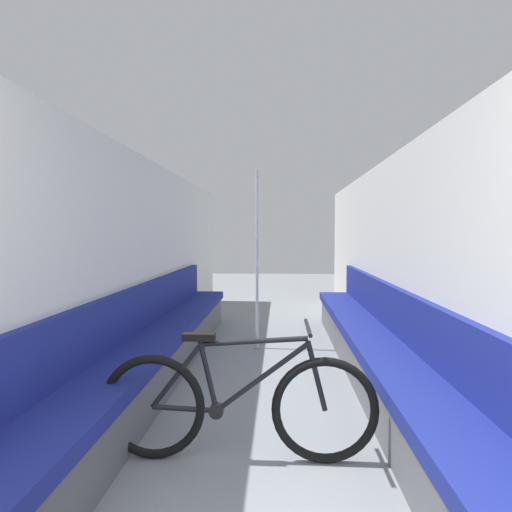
{
  "coord_description": "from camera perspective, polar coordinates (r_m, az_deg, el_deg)",
  "views": [
    {
      "loc": [
        0.14,
        -0.79,
        1.41
      ],
      "look_at": [
        -0.06,
        2.96,
        1.22
      ],
      "focal_mm": 32.0,
      "sensor_mm": 36.0,
      "label": 1
    }
  ],
  "objects": [
    {
      "name": "bench_seat_row_left",
      "position": [
        4.6,
        -12.14,
        -11.12
      ],
      "size": [
        0.49,
        5.82,
        0.9
      ],
      "color": "#5B5B60",
      "rests_on": "ground"
    },
    {
      "name": "wall_left",
      "position": [
        4.54,
        -15.57,
        -1.16
      ],
      "size": [
        0.1,
        10.2,
        2.2
      ],
      "primitive_type": "cube",
      "color": "silver",
      "rests_on": "ground"
    },
    {
      "name": "bench_seat_row_right",
      "position": [
        4.54,
        14.67,
        -11.34
      ],
      "size": [
        0.49,
        5.82,
        0.9
      ],
      "color": "#5B5B60",
      "rests_on": "ground"
    },
    {
      "name": "wall_right",
      "position": [
        4.46,
        18.22,
        -1.27
      ],
      "size": [
        0.1,
        10.2,
        2.2
      ],
      "primitive_type": "cube",
      "color": "silver",
      "rests_on": "ground"
    },
    {
      "name": "grab_pole_near",
      "position": [
        5.52,
        0.14,
        -0.75
      ],
      "size": [
        0.08,
        0.08,
        2.18
      ],
      "color": "gray",
      "rests_on": "ground"
    },
    {
      "name": "bicycle",
      "position": [
        2.95,
        -2.32,
        -18.12
      ],
      "size": [
        1.72,
        0.46,
        0.85
      ],
      "rotation": [
        0.0,
        0.0,
        0.29
      ],
      "color": "black",
      "rests_on": "ground"
    }
  ]
}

